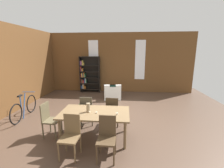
{
  "coord_description": "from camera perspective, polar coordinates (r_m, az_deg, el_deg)",
  "views": [
    {
      "loc": [
        0.51,
        -4.94,
        2.33
      ],
      "look_at": [
        -0.03,
        1.11,
        1.0
      ],
      "focal_mm": 24.3,
      "sensor_mm": 36.0,
      "label": 1
    }
  ],
  "objects": [
    {
      "name": "tealight_candle_1",
      "position": [
        4.08,
        -8.53,
        -10.32
      ],
      "size": [
        0.04,
        0.04,
        0.03
      ],
      "primitive_type": "cylinder",
      "color": "silver",
      "rests_on": "dining_table"
    },
    {
      "name": "left_wall_brick",
      "position": [
        6.6,
        -36.02,
        4.22
      ],
      "size": [
        0.12,
        8.37,
        3.33
      ],
      "primitive_type": "cube",
      "color": "brown",
      "rests_on": "ground"
    },
    {
      "name": "window_pane_1",
      "position": [
        8.67,
        10.51,
        8.85
      ],
      "size": [
        0.55,
        0.02,
        2.16
      ],
      "primitive_type": "cube",
      "color": "white"
    },
    {
      "name": "back_wall_brick",
      "position": [
        8.73,
        1.73,
        7.97
      ],
      "size": [
        8.51,
        0.12,
        3.33
      ],
      "primitive_type": "cube",
      "color": "brown",
      "rests_on": "ground"
    },
    {
      "name": "dining_chair_far_right",
      "position": [
        4.8,
        0.16,
        -9.87
      ],
      "size": [
        0.42,
        0.42,
        0.95
      ],
      "color": "#342819",
      "rests_on": "ground"
    },
    {
      "name": "dining_chair_head_left",
      "position": [
        4.61,
        -22.53,
        -11.86
      ],
      "size": [
        0.42,
        0.42,
        0.95
      ],
      "color": "brown",
      "rests_on": "ground"
    },
    {
      "name": "window_pane_0",
      "position": [
        8.82,
        -6.95,
        9.02
      ],
      "size": [
        0.55,
        0.02,
        2.16
      ],
      "primitive_type": "cube",
      "color": "white"
    },
    {
      "name": "ground_plane",
      "position": [
        5.48,
        -0.78,
        -12.79
      ],
      "size": [
        9.76,
        9.76,
        0.0
      ],
      "primitive_type": "plane",
      "color": "#4E3A2D"
    },
    {
      "name": "bookshelf_tall",
      "position": [
        8.78,
        -8.8,
        3.5
      ],
      "size": [
        1.14,
        0.34,
        2.03
      ],
      "color": "black",
      "rests_on": "ground"
    },
    {
      "name": "armchair_white",
      "position": [
        7.56,
        0.18,
        -3.4
      ],
      "size": [
        0.89,
        0.89,
        0.75
      ],
      "color": "silver",
      "rests_on": "ground"
    },
    {
      "name": "dining_table",
      "position": [
        4.13,
        -6.46,
        -11.43
      ],
      "size": [
        1.81,
        1.02,
        0.75
      ],
      "color": "brown",
      "rests_on": "ground"
    },
    {
      "name": "dining_chair_far_left",
      "position": [
        4.93,
        -9.39,
        -9.43
      ],
      "size": [
        0.41,
        0.41,
        0.95
      ],
      "color": "#443D2F",
      "rests_on": "ground"
    },
    {
      "name": "dining_chair_near_right",
      "position": [
        3.49,
        -1.96,
        -18.99
      ],
      "size": [
        0.41,
        0.41,
        0.95
      ],
      "color": "#4C3823",
      "rests_on": "ground"
    },
    {
      "name": "vase_on_table",
      "position": [
        4.09,
        -8.92,
        -8.72
      ],
      "size": [
        0.1,
        0.1,
        0.24
      ],
      "primitive_type": "cylinder",
      "color": "#998466",
      "rests_on": "dining_table"
    },
    {
      "name": "tealight_candle_2",
      "position": [
        3.89,
        1.94,
        -11.17
      ],
      "size": [
        0.04,
        0.04,
        0.05
      ],
      "primitive_type": "cylinder",
      "color": "silver",
      "rests_on": "dining_table"
    },
    {
      "name": "potted_plant_by_shelf",
      "position": [
        5.63,
        -10.44,
        -9.05
      ],
      "size": [
        0.44,
        0.44,
        0.55
      ],
      "color": "silver",
      "rests_on": "ground"
    },
    {
      "name": "dining_chair_near_left",
      "position": [
        3.67,
        -15.3,
        -17.79
      ],
      "size": [
        0.42,
        0.42,
        0.95
      ],
      "color": "brown",
      "rests_on": "ground"
    },
    {
      "name": "tealight_candle_0",
      "position": [
        4.0,
        -5.85,
        -10.67
      ],
      "size": [
        0.04,
        0.04,
        0.04
      ],
      "primitive_type": "cylinder",
      "color": "silver",
      "rests_on": "dining_table"
    },
    {
      "name": "bicycle_second",
      "position": [
        6.29,
        -30.1,
        -7.78
      ],
      "size": [
        0.44,
        1.68,
        0.89
      ],
      "color": "black",
      "rests_on": "ground"
    }
  ]
}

